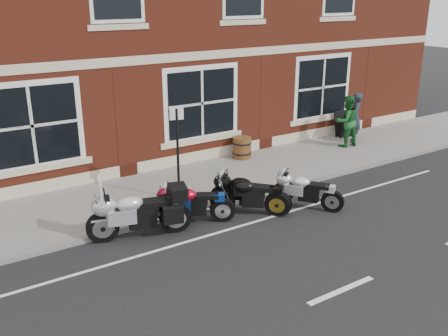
{
  "coord_description": "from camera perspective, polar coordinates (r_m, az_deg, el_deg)",
  "views": [
    {
      "loc": [
        -6.09,
        -8.43,
        5.16
      ],
      "look_at": [
        0.42,
        1.6,
        0.94
      ],
      "focal_mm": 40.0,
      "sensor_mm": 36.0,
      "label": 1
    }
  ],
  "objects": [
    {
      "name": "moto_sport_red",
      "position": [
        11.76,
        -3.7,
        -3.93
      ],
      "size": [
        1.76,
        1.06,
        0.88
      ],
      "rotation": [
        0.0,
        0.0,
        1.06
      ],
      "color": "black",
      "rests_on": "ground"
    },
    {
      "name": "moto_sport_black",
      "position": [
        12.26,
        2.73,
        -2.8
      ],
      "size": [
        1.42,
        1.63,
        0.92
      ],
      "rotation": [
        0.0,
        0.0,
        0.71
      ],
      "color": "black",
      "rests_on": "ground"
    },
    {
      "name": "moto_touring_silver",
      "position": [
        11.15,
        -10.05,
        -4.88
      ],
      "size": [
        2.28,
        0.82,
        1.53
      ],
      "rotation": [
        0.0,
        0.0,
        1.3
      ],
      "color": "black",
      "rests_on": "ground"
    },
    {
      "name": "pedestrian_right",
      "position": [
        17.63,
        13.83,
        5.23
      ],
      "size": [
        0.95,
        0.79,
        1.77
      ],
      "primitive_type": "imported",
      "rotation": [
        0.0,
        0.0,
        2.99
      ],
      "color": "#195923",
      "rests_on": "sidewalk"
    },
    {
      "name": "moto_naked_black",
      "position": [
        12.19,
        2.95,
        -2.99
      ],
      "size": [
        1.62,
        1.36,
        0.9
      ],
      "rotation": [
        0.0,
        0.0,
        0.89
      ],
      "color": "black",
      "rests_on": "ground"
    },
    {
      "name": "kerb",
      "position": [
        12.65,
        -1.16,
        -4.34
      ],
      "size": [
        30.0,
        0.16,
        0.12
      ],
      "primitive_type": "cube",
      "color": "slate",
      "rests_on": "ground"
    },
    {
      "name": "a_board_sign",
      "position": [
        18.87,
        13.59,
        4.87
      ],
      "size": [
        0.6,
        0.43,
        0.94
      ],
      "primitive_type": null,
      "rotation": [
        0.0,
        0.0,
        -0.1
      ],
      "color": "black",
      "rests_on": "sidewalk"
    },
    {
      "name": "ground",
      "position": [
        11.61,
        2.58,
        -6.98
      ],
      "size": [
        80.0,
        80.0,
        0.0
      ],
      "primitive_type": "plane",
      "color": "black",
      "rests_on": "ground"
    },
    {
      "name": "barrel_planter",
      "position": [
        16.0,
        2.06,
        2.35
      ],
      "size": [
        0.61,
        0.61,
        0.68
      ],
      "color": "#4C2D14",
      "rests_on": "sidewalk"
    },
    {
      "name": "parking_sign",
      "position": [
        12.51,
        -5.33,
        2.47
      ],
      "size": [
        0.34,
        0.12,
        2.44
      ],
      "rotation": [
        0.0,
        0.0,
        -0.29
      ],
      "color": "black",
      "rests_on": "sidewalk"
    },
    {
      "name": "moto_sport_silver",
      "position": [
        12.71,
        9.35,
        -2.43
      ],
      "size": [
        1.14,
        1.62,
        0.84
      ],
      "rotation": [
        0.0,
        0.0,
        0.59
      ],
      "color": "black",
      "rests_on": "ground"
    },
    {
      "name": "pedestrian_left",
      "position": [
        18.27,
        14.74,
        5.6
      ],
      "size": [
        0.75,
        0.74,
        1.74
      ],
      "primitive_type": "imported",
      "rotation": [
        0.0,
        0.0,
        3.88
      ],
      "color": "#1D2834",
      "rests_on": "sidewalk"
    },
    {
      "name": "sidewalk",
      "position": [
        13.92,
        -4.6,
        -2.13
      ],
      "size": [
        30.0,
        3.0,
        0.12
      ],
      "primitive_type": "cube",
      "color": "slate",
      "rests_on": "ground"
    }
  ]
}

